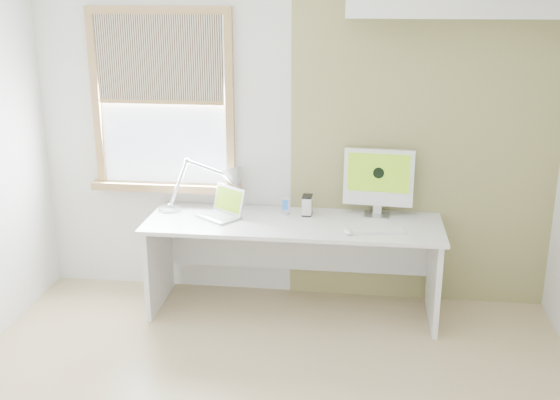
% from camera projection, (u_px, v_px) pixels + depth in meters
% --- Properties ---
extents(room, '(4.04, 3.54, 2.64)m').
position_uv_depth(room, '(255.00, 205.00, 3.49)').
color(room, tan).
rests_on(room, ground).
extents(accent_wall, '(2.00, 0.02, 2.60)m').
position_uv_depth(accent_wall, '(423.00, 139.00, 5.02)').
color(accent_wall, '#9A955D').
rests_on(accent_wall, room).
extents(window, '(1.20, 0.14, 1.42)m').
position_uv_depth(window, '(162.00, 102.00, 5.16)').
color(window, '#9F7640').
rests_on(window, room).
extents(desk, '(2.20, 0.70, 0.73)m').
position_uv_depth(desk, '(294.00, 243.00, 5.08)').
color(desk, silver).
rests_on(desk, room).
extents(desk_lamp, '(0.75, 0.33, 0.41)m').
position_uv_depth(desk_lamp, '(222.00, 183.00, 5.17)').
color(desk_lamp, silver).
rests_on(desk_lamp, desk).
extents(laptop, '(0.40, 0.39, 0.22)m').
position_uv_depth(laptop, '(223.00, 209.00, 5.07)').
color(laptop, silver).
rests_on(laptop, desk).
extents(phone_dock, '(0.07, 0.07, 0.13)m').
position_uv_depth(phone_dock, '(285.00, 210.00, 5.12)').
color(phone_dock, silver).
rests_on(phone_dock, desk).
extents(external_drive, '(0.08, 0.12, 0.15)m').
position_uv_depth(external_drive, '(307.00, 205.00, 5.10)').
color(external_drive, silver).
rests_on(external_drive, desk).
extents(imac, '(0.53, 0.19, 0.51)m').
position_uv_depth(imac, '(379.00, 179.00, 5.02)').
color(imac, silver).
rests_on(imac, desk).
extents(keyboard, '(0.42, 0.17, 0.02)m').
position_uv_depth(keyboard, '(377.00, 231.00, 4.75)').
color(keyboard, white).
rests_on(keyboard, desk).
extents(mouse, '(0.09, 0.11, 0.03)m').
position_uv_depth(mouse, '(348.00, 232.00, 4.71)').
color(mouse, white).
rests_on(mouse, desk).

